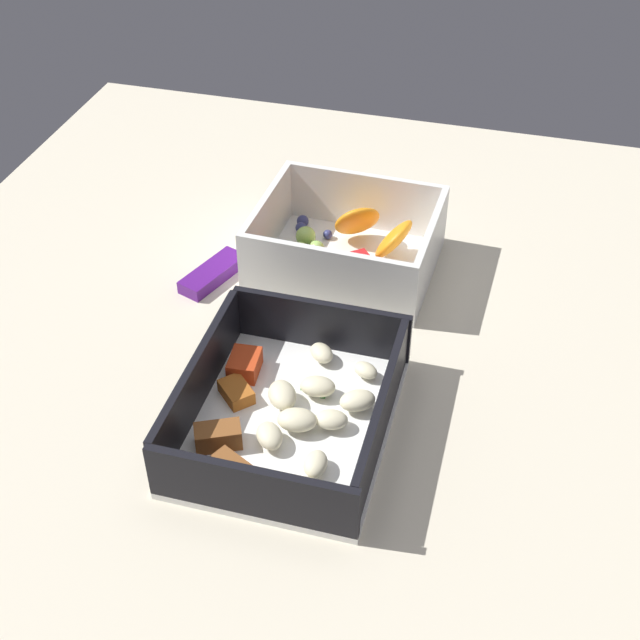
{
  "coord_description": "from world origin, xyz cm",
  "views": [
    {
      "loc": [
        -54.63,
        -13.99,
        50.2
      ],
      "look_at": [
        -1.21,
        0.52,
        4.0
      ],
      "focal_mm": 48.87,
      "sensor_mm": 36.0,
      "label": 1
    }
  ],
  "objects": [
    {
      "name": "table_surface",
      "position": [
        0.0,
        0.0,
        1.0
      ],
      "size": [
        80.0,
        80.0,
        2.0
      ],
      "primitive_type": "cube",
      "color": "beige",
      "rests_on": "ground"
    },
    {
      "name": "pasta_container",
      "position": [
        -11.58,
        0.28,
        3.59
      ],
      "size": [
        18.33,
        14.76,
        5.14
      ],
      "rotation": [
        0.0,
        0.0,
        0.0
      ],
      "color": "white",
      "rests_on": "table_surface"
    },
    {
      "name": "fruit_bowl",
      "position": [
        9.1,
        0.79,
        4.19
      ],
      "size": [
        14.0,
        16.41,
        6.35
      ],
      "rotation": [
        0.0,
        0.0,
        -0.04
      ],
      "color": "white",
      "rests_on": "table_surface"
    },
    {
      "name": "candy_bar",
      "position": [
        4.26,
        12.15,
        2.6
      ],
      "size": [
        7.4,
        4.65,
        1.2
      ],
      "primitive_type": "cube",
      "rotation": [
        0.0,
        0.0,
        -0.35
      ],
      "color": "#51197A",
      "rests_on": "table_surface"
    },
    {
      "name": "paper_cup_liner",
      "position": [
        19.97,
        2.67,
        2.96
      ],
      "size": [
        3.58,
        3.58,
        1.92
      ],
      "primitive_type": "cylinder",
      "color": "white",
      "rests_on": "table_surface"
    }
  ]
}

